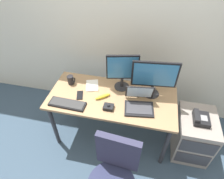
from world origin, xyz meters
name	(u,v)px	position (x,y,z in m)	size (l,w,h in m)	color
ground_plane	(112,133)	(0.00, 0.00, 0.00)	(8.00, 8.00, 0.00)	#394E61
back_wall	(125,16)	(0.00, 0.69, 1.40)	(6.00, 0.10, 2.80)	beige
desk	(112,102)	(0.00, 0.00, 0.64)	(1.48, 0.67, 0.72)	#A17C54
file_cabinet	(193,134)	(1.02, 0.00, 0.29)	(0.42, 0.53, 0.59)	gray
desk_phone	(201,118)	(1.01, -0.02, 0.62)	(0.17, 0.20, 0.09)	black
monitor_main	(154,77)	(0.44, 0.15, 0.98)	(0.50, 0.18, 0.45)	#262628
monitor_side	(122,70)	(0.08, 0.20, 0.98)	(0.36, 0.18, 0.45)	#262628
keyboard	(67,104)	(-0.46, -0.22, 0.74)	(0.41, 0.15, 0.03)	black
laptop	(139,103)	(0.32, -0.07, 0.78)	(0.35, 0.33, 0.23)	black
trackball_mouse	(108,107)	(0.00, -0.18, 0.75)	(0.11, 0.09, 0.07)	black
coffee_mug	(71,80)	(-0.55, 0.13, 0.78)	(0.09, 0.08, 0.11)	black
paper_notepad	(92,85)	(-0.28, 0.14, 0.73)	(0.15, 0.21, 0.01)	white
cell_phone	(80,95)	(-0.37, -0.05, 0.73)	(0.07, 0.14, 0.01)	black
banana	(103,96)	(-0.10, -0.03, 0.74)	(0.19, 0.04, 0.04)	yellow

